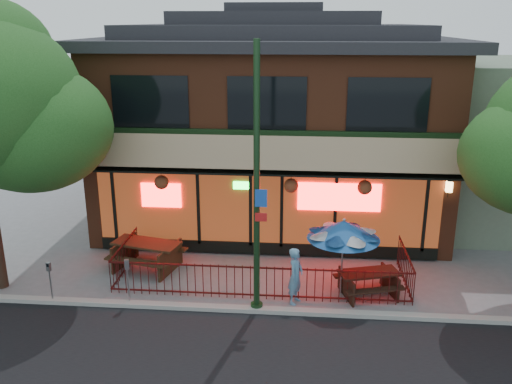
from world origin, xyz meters
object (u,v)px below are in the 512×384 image
picnic_table_right (368,280)px  parking_meter_far (50,276)px  street_light (257,198)px  patio_umbrella (344,230)px  pedestrian (296,276)px  parking_meter_near (127,274)px  picnic_table_left (147,251)px

picnic_table_right → parking_meter_far: parking_meter_far is taller
picnic_table_right → parking_meter_far: bearing=-172.2°
street_light → picnic_table_right: size_ratio=3.58×
patio_umbrella → pedestrian: (-1.27, -0.60, -1.15)m
picnic_table_right → parking_meter_near: (-6.52, -1.10, 0.43)m
parking_meter_far → picnic_table_right: bearing=7.8°
street_light → picnic_table_left: (-3.60, 2.24, -2.57)m
picnic_table_left → parking_meter_far: parking_meter_far is taller
patio_umbrella → picnic_table_right: bearing=-0.0°
picnic_table_right → patio_umbrella: (-0.76, 0.00, 1.48)m
pedestrian → parking_meter_near: size_ratio=1.20×
street_light → patio_umbrella: 2.81m
street_light → pedestrian: street_light is taller
patio_umbrella → parking_meter_near: size_ratio=1.72×
picnic_table_right → parking_meter_near: parking_meter_near is taller
street_light → parking_meter_far: (-5.61, -0.08, -2.34)m
parking_meter_near → picnic_table_left: bearing=93.2°
patio_umbrella → pedestrian: patio_umbrella is taller
picnic_table_right → patio_umbrella: size_ratio=0.86×
pedestrian → parking_meter_far: (-6.63, -0.58, 0.01)m
picnic_table_right → street_light: bearing=-160.1°
picnic_table_right → patio_umbrella: 1.66m
picnic_table_left → pedestrian: pedestrian is taller
picnic_table_left → picnic_table_right: (6.65, -1.13, -0.11)m
parking_meter_far → pedestrian: bearing=5.0°
picnic_table_left → patio_umbrella: patio_umbrella is taller
street_light → picnic_table_left: bearing=148.2°
pedestrian → parking_meter_far: size_ratio=1.33×
parking_meter_near → pedestrian: bearing=6.4°
picnic_table_right → parking_meter_near: 6.63m
patio_umbrella → street_light: bearing=-154.2°
patio_umbrella → parking_meter_far: bearing=-171.5°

